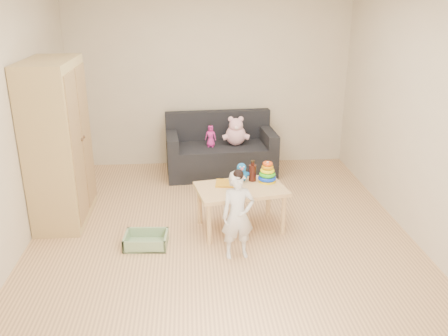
{
  "coord_description": "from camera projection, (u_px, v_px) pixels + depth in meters",
  "views": [
    {
      "loc": [
        -0.31,
        -4.53,
        2.45
      ],
      "look_at": [
        0.05,
        0.25,
        0.65
      ],
      "focal_mm": 38.0,
      "sensor_mm": 36.0,
      "label": 1
    }
  ],
  "objects": [
    {
      "name": "room",
      "position": [
        221.0,
        115.0,
        4.66
      ],
      "size": [
        4.5,
        4.5,
        4.5
      ],
      "color": "tan",
      "rests_on": "ground"
    },
    {
      "name": "wardrobe",
      "position": [
        58.0,
        143.0,
        5.14
      ],
      "size": [
        0.5,
        0.99,
        1.79
      ],
      "primitive_type": "cube",
      "color": "tan",
      "rests_on": "ground"
    },
    {
      "name": "sofa",
      "position": [
        221.0,
        159.0,
        6.71
      ],
      "size": [
        1.55,
        0.86,
        0.42
      ],
      "primitive_type": "cube",
      "rotation": [
        0.0,
        0.0,
        0.07
      ],
      "color": "black",
      "rests_on": "ground"
    },
    {
      "name": "play_table",
      "position": [
        241.0,
        208.0,
        5.12
      ],
      "size": [
        1.02,
        0.74,
        0.49
      ],
      "primitive_type": "cube",
      "rotation": [
        0.0,
        0.0,
        0.18
      ],
      "color": "#D9BE77",
      "rests_on": "ground"
    },
    {
      "name": "storage_bin",
      "position": [
        146.0,
        240.0,
        4.83
      ],
      "size": [
        0.45,
        0.35,
        0.13
      ],
      "primitive_type": null,
      "rotation": [
        0.0,
        0.0,
        -0.07
      ],
      "color": "#81A275",
      "rests_on": "ground"
    },
    {
      "name": "toddler",
      "position": [
        238.0,
        216.0,
        4.52
      ],
      "size": [
        0.34,
        0.25,
        0.86
      ],
      "primitive_type": "imported",
      "rotation": [
        0.0,
        0.0,
        0.13
      ],
      "color": "silver",
      "rests_on": "ground"
    },
    {
      "name": "pink_bear",
      "position": [
        236.0,
        133.0,
        6.58
      ],
      "size": [
        0.31,
        0.27,
        0.34
      ],
      "primitive_type": null,
      "rotation": [
        0.0,
        0.0,
        -0.04
      ],
      "color": "#FFBBCE",
      "rests_on": "sofa"
    },
    {
      "name": "doll",
      "position": [
        211.0,
        136.0,
        6.51
      ],
      "size": [
        0.17,
        0.13,
        0.3
      ],
      "primitive_type": "imported",
      "rotation": [
        0.0,
        0.0,
        -0.19
      ],
      "color": "#E52BA0",
      "rests_on": "sofa"
    },
    {
      "name": "ring_stacker",
      "position": [
        267.0,
        174.0,
        5.15
      ],
      "size": [
        0.2,
        0.2,
        0.23
      ],
      "color": "yellow",
      "rests_on": "play_table"
    },
    {
      "name": "brown_bottle",
      "position": [
        253.0,
        172.0,
        5.18
      ],
      "size": [
        0.08,
        0.08,
        0.24
      ],
      "color": "black",
      "rests_on": "play_table"
    },
    {
      "name": "blue_plush",
      "position": [
        241.0,
        172.0,
        5.17
      ],
      "size": [
        0.18,
        0.14,
        0.21
      ],
      "primitive_type": null,
      "rotation": [
        0.0,
        0.0,
        0.01
      ],
      "color": "#197BE3",
      "rests_on": "play_table"
    },
    {
      "name": "wooden_figure",
      "position": [
        237.0,
        183.0,
        5.0
      ],
      "size": [
        0.05,
        0.04,
        0.11
      ],
      "primitive_type": null,
      "rotation": [
        0.0,
        0.0,
        0.1
      ],
      "color": "brown",
      "rests_on": "play_table"
    },
    {
      "name": "yellow_book",
      "position": [
        226.0,
        183.0,
        5.12
      ],
      "size": [
        0.25,
        0.25,
        0.02
      ],
      "primitive_type": "cube",
      "rotation": [
        0.0,
        0.0,
        -0.13
      ],
      "color": "orange",
      "rests_on": "play_table"
    }
  ]
}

